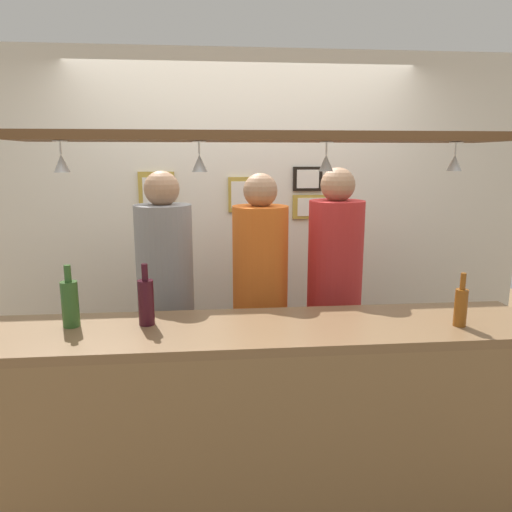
{
  "coord_description": "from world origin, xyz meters",
  "views": [
    {
      "loc": [
        -0.25,
        -2.5,
        1.84
      ],
      "look_at": [
        0.0,
        0.1,
        1.3
      ],
      "focal_mm": 33.44,
      "sensor_mm": 36.0,
      "label": 1
    }
  ],
  "objects_px": {
    "person_left_grey_shirt": "(166,287)",
    "picture_frame_caricature": "(157,195)",
    "picture_frame_crest": "(240,195)",
    "bottle_wine_dark_red": "(146,301)",
    "bottle_beer_amber_tall": "(461,306)",
    "picture_frame_upper_small": "(308,179)",
    "bottle_champagne_green": "(70,302)",
    "person_right_red_shirt": "(335,281)",
    "person_middle_orange_shirt": "(260,286)",
    "picture_frame_lower_pair": "(312,207)"
  },
  "relations": [
    {
      "from": "person_left_grey_shirt",
      "to": "picture_frame_caricature",
      "type": "relative_size",
      "value": 5.18
    },
    {
      "from": "person_middle_orange_shirt",
      "to": "bottle_beer_amber_tall",
      "type": "bearing_deg",
      "value": -41.34
    },
    {
      "from": "person_left_grey_shirt",
      "to": "picture_frame_lower_pair",
      "type": "bearing_deg",
      "value": 34.4
    },
    {
      "from": "person_right_red_shirt",
      "to": "bottle_beer_amber_tall",
      "type": "height_order",
      "value": "person_right_red_shirt"
    },
    {
      "from": "picture_frame_lower_pair",
      "to": "picture_frame_upper_small",
      "type": "bearing_deg",
      "value": 180.0
    },
    {
      "from": "bottle_champagne_green",
      "to": "picture_frame_lower_pair",
      "type": "relative_size",
      "value": 1.0
    },
    {
      "from": "person_left_grey_shirt",
      "to": "picture_frame_crest",
      "type": "bearing_deg",
      "value": 54.96
    },
    {
      "from": "bottle_wine_dark_red",
      "to": "picture_frame_lower_pair",
      "type": "height_order",
      "value": "picture_frame_lower_pair"
    },
    {
      "from": "bottle_champagne_green",
      "to": "picture_frame_caricature",
      "type": "bearing_deg",
      "value": 78.04
    },
    {
      "from": "picture_frame_upper_small",
      "to": "picture_frame_caricature",
      "type": "height_order",
      "value": "picture_frame_upper_small"
    },
    {
      "from": "person_middle_orange_shirt",
      "to": "picture_frame_crest",
      "type": "distance_m",
      "value": 0.88
    },
    {
      "from": "bottle_beer_amber_tall",
      "to": "picture_frame_upper_small",
      "type": "bearing_deg",
      "value": 106.69
    },
    {
      "from": "bottle_wine_dark_red",
      "to": "picture_frame_lower_pair",
      "type": "xyz_separation_m",
      "value": [
        1.09,
        1.33,
        0.3
      ]
    },
    {
      "from": "bottle_champagne_green",
      "to": "person_right_red_shirt",
      "type": "bearing_deg",
      "value": 22.75
    },
    {
      "from": "picture_frame_crest",
      "to": "bottle_wine_dark_red",
      "type": "bearing_deg",
      "value": -112.03
    },
    {
      "from": "picture_frame_upper_small",
      "to": "picture_frame_lower_pair",
      "type": "distance_m",
      "value": 0.21
    },
    {
      "from": "picture_frame_lower_pair",
      "to": "bottle_champagne_green",
      "type": "bearing_deg",
      "value": -137.43
    },
    {
      "from": "bottle_wine_dark_red",
      "to": "person_right_red_shirt",
      "type": "bearing_deg",
      "value": 29.45
    },
    {
      "from": "person_middle_orange_shirt",
      "to": "picture_frame_upper_small",
      "type": "relative_size",
      "value": 7.94
    },
    {
      "from": "person_middle_orange_shirt",
      "to": "picture_frame_caricature",
      "type": "distance_m",
      "value": 1.12
    },
    {
      "from": "bottle_beer_amber_tall",
      "to": "picture_frame_caricature",
      "type": "distance_m",
      "value": 2.21
    },
    {
      "from": "bottle_champagne_green",
      "to": "bottle_wine_dark_red",
      "type": "xyz_separation_m",
      "value": [
        0.36,
        -0.01,
        -0.0
      ]
    },
    {
      "from": "person_right_red_shirt",
      "to": "picture_frame_upper_small",
      "type": "height_order",
      "value": "person_right_red_shirt"
    },
    {
      "from": "picture_frame_upper_small",
      "to": "picture_frame_crest",
      "type": "xyz_separation_m",
      "value": [
        -0.51,
        0.0,
        -0.11
      ]
    },
    {
      "from": "bottle_champagne_green",
      "to": "picture_frame_lower_pair",
      "type": "xyz_separation_m",
      "value": [
        1.44,
        1.32,
        0.3
      ]
    },
    {
      "from": "bottle_beer_amber_tall",
      "to": "person_middle_orange_shirt",
      "type": "bearing_deg",
      "value": 138.66
    },
    {
      "from": "person_right_red_shirt",
      "to": "bottle_wine_dark_red",
      "type": "bearing_deg",
      "value": -150.55
    },
    {
      "from": "bottle_beer_amber_tall",
      "to": "bottle_wine_dark_red",
      "type": "distance_m",
      "value": 1.5
    },
    {
      "from": "person_middle_orange_shirt",
      "to": "bottle_beer_amber_tall",
      "type": "height_order",
      "value": "person_middle_orange_shirt"
    },
    {
      "from": "picture_frame_lower_pair",
      "to": "picture_frame_crest",
      "type": "bearing_deg",
      "value": 180.0
    },
    {
      "from": "bottle_champagne_green",
      "to": "picture_frame_lower_pair",
      "type": "distance_m",
      "value": 1.98
    },
    {
      "from": "bottle_beer_amber_tall",
      "to": "picture_frame_upper_small",
      "type": "height_order",
      "value": "picture_frame_upper_small"
    },
    {
      "from": "bottle_champagne_green",
      "to": "bottle_beer_amber_tall",
      "type": "height_order",
      "value": "bottle_champagne_green"
    },
    {
      "from": "person_left_grey_shirt",
      "to": "bottle_champagne_green",
      "type": "distance_m",
      "value": 0.72
    },
    {
      "from": "bottle_beer_amber_tall",
      "to": "bottle_wine_dark_red",
      "type": "relative_size",
      "value": 0.87
    },
    {
      "from": "bottle_beer_amber_tall",
      "to": "picture_frame_caricature",
      "type": "height_order",
      "value": "picture_frame_caricature"
    },
    {
      "from": "picture_frame_upper_small",
      "to": "bottle_wine_dark_red",
      "type": "bearing_deg",
      "value": -128.13
    },
    {
      "from": "person_middle_orange_shirt",
      "to": "picture_frame_crest",
      "type": "height_order",
      "value": "person_middle_orange_shirt"
    },
    {
      "from": "picture_frame_caricature",
      "to": "picture_frame_lower_pair",
      "type": "relative_size",
      "value": 1.13
    },
    {
      "from": "picture_frame_caricature",
      "to": "picture_frame_crest",
      "type": "bearing_deg",
      "value": 0.0
    },
    {
      "from": "bottle_champagne_green",
      "to": "picture_frame_lower_pair",
      "type": "bearing_deg",
      "value": 42.57
    },
    {
      "from": "picture_frame_upper_small",
      "to": "picture_frame_caricature",
      "type": "xyz_separation_m",
      "value": [
        -1.12,
        0.0,
        -0.11
      ]
    },
    {
      "from": "bottle_wine_dark_red",
      "to": "bottle_champagne_green",
      "type": "bearing_deg",
      "value": 178.63
    },
    {
      "from": "bottle_champagne_green",
      "to": "picture_frame_crest",
      "type": "relative_size",
      "value": 1.15
    },
    {
      "from": "person_left_grey_shirt",
      "to": "bottle_champagne_green",
      "type": "xyz_separation_m",
      "value": [
        -0.39,
        -0.6,
        0.1
      ]
    },
    {
      "from": "bottle_champagne_green",
      "to": "picture_frame_crest",
      "type": "xyz_separation_m",
      "value": [
        0.89,
        1.32,
        0.4
      ]
    },
    {
      "from": "picture_frame_upper_small",
      "to": "picture_frame_crest",
      "type": "bearing_deg",
      "value": 180.0
    },
    {
      "from": "person_right_red_shirt",
      "to": "bottle_beer_amber_tall",
      "type": "xyz_separation_m",
      "value": [
        0.41,
        -0.77,
        0.07
      ]
    },
    {
      "from": "person_middle_orange_shirt",
      "to": "picture_frame_caricature",
      "type": "xyz_separation_m",
      "value": [
        -0.69,
        0.72,
        0.51
      ]
    },
    {
      "from": "person_left_grey_shirt",
      "to": "person_right_red_shirt",
      "type": "bearing_deg",
      "value": -0.0
    }
  ]
}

